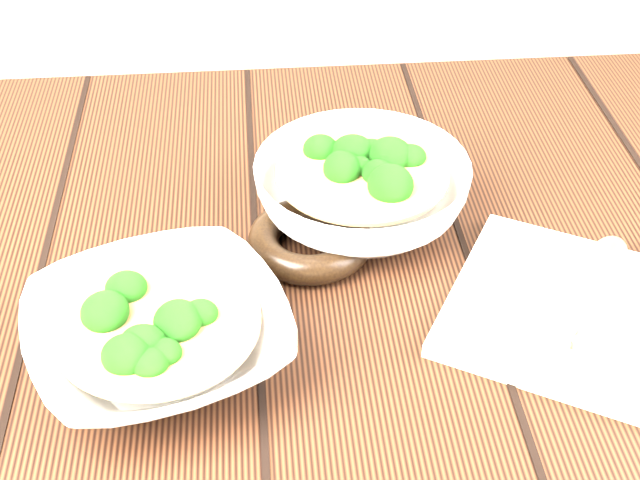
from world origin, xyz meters
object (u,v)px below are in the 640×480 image
(trivet, at_px, (310,240))
(napkin, at_px, (593,318))
(table, at_px, (282,362))
(soup_bowl_front, at_px, (159,334))
(soup_bowl_back, at_px, (362,190))

(trivet, relative_size, napkin, 0.49)
(table, relative_size, trivet, 10.15)
(table, bearing_deg, trivet, 41.21)
(table, xyz_separation_m, soup_bowl_front, (-0.10, -0.10, 0.15))
(soup_bowl_front, xyz_separation_m, trivet, (0.13, 0.13, -0.01))
(soup_bowl_back, height_order, trivet, soup_bowl_back)
(table, bearing_deg, soup_bowl_front, -135.30)
(table, distance_m, soup_bowl_back, 0.19)
(table, bearing_deg, napkin, -18.90)
(napkin, bearing_deg, soup_bowl_back, 167.10)
(table, height_order, napkin, napkin)
(soup_bowl_back, bearing_deg, soup_bowl_front, -136.81)
(soup_bowl_back, relative_size, trivet, 2.00)
(table, height_order, soup_bowl_back, soup_bowl_back)
(soup_bowl_back, distance_m, trivet, 0.08)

